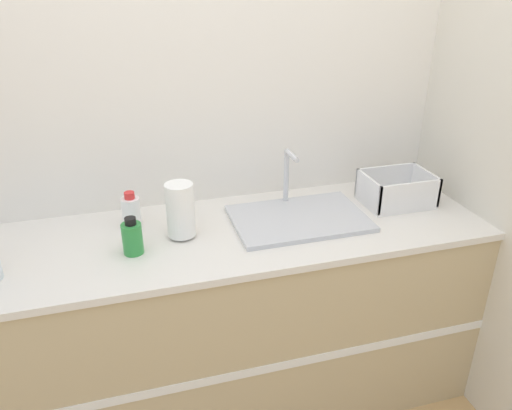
% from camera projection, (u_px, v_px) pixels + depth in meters
% --- Properties ---
extents(wall_back, '(4.66, 0.06, 2.60)m').
position_uv_depth(wall_back, '(202.00, 122.00, 2.25)').
color(wall_back, silver).
rests_on(wall_back, ground_plane).
extents(wall_right, '(0.06, 2.67, 2.60)m').
position_uv_depth(wall_right, '(474.00, 123.00, 2.23)').
color(wall_right, beige).
rests_on(wall_right, ground_plane).
extents(counter_cabinet, '(2.29, 0.69, 0.93)m').
position_uv_depth(counter_cabinet, '(225.00, 320.00, 2.29)').
color(counter_cabinet, tan).
rests_on(counter_cabinet, ground_plane).
extents(sink, '(0.58, 0.39, 0.27)m').
position_uv_depth(sink, '(298.00, 216.00, 2.18)').
color(sink, silver).
rests_on(sink, counter_cabinet).
extents(paper_towel_roll, '(0.11, 0.11, 0.23)m').
position_uv_depth(paper_towel_roll, '(180.00, 210.00, 2.01)').
color(paper_towel_roll, '#4C4C51').
rests_on(paper_towel_roll, counter_cabinet).
extents(dish_rack, '(0.31, 0.23, 0.15)m').
position_uv_depth(dish_rack, '(396.00, 192.00, 2.32)').
color(dish_rack, white).
rests_on(dish_rack, counter_cabinet).
extents(bottle_white_spray, '(0.08, 0.08, 0.16)m').
position_uv_depth(bottle_white_spray, '(131.00, 211.00, 2.11)').
color(bottle_white_spray, white).
rests_on(bottle_white_spray, counter_cabinet).
extents(bottle_green, '(0.08, 0.08, 0.15)m').
position_uv_depth(bottle_green, '(132.00, 238.00, 1.91)').
color(bottle_green, '#2D8C3D').
rests_on(bottle_green, counter_cabinet).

